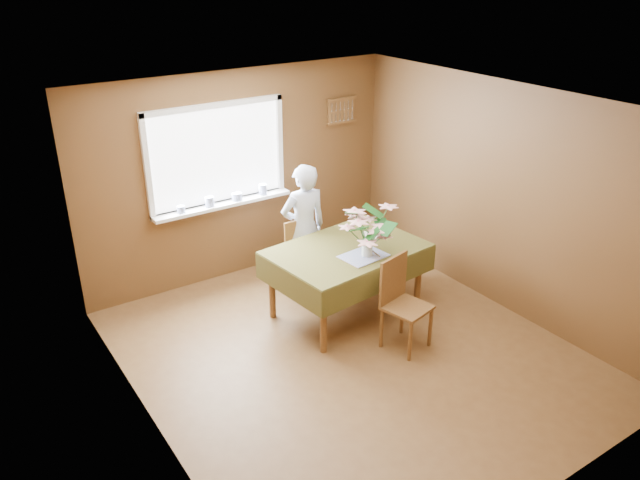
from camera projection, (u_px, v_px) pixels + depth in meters
floor at (350, 353)px, 6.28m from camera, size 4.50×4.50×0.00m
ceiling at (357, 106)px, 5.23m from camera, size 4.50×4.50×0.00m
wall_back at (241, 175)px, 7.45m from camera, size 4.00×0.00×4.00m
wall_front at (560, 361)px, 4.06m from camera, size 4.00×0.00×4.00m
wall_left at (142, 303)px, 4.74m from camera, size 0.00×4.50×4.50m
wall_right at (501, 198)px, 6.77m from camera, size 0.00×4.50×4.50m
window_assembly at (220, 172)px, 7.21m from camera, size 1.72×0.20×1.22m
spoon_rack at (341, 111)px, 7.91m from camera, size 0.44×0.05×0.33m
dining_table at (347, 256)px, 6.73m from camera, size 1.73×1.27×0.80m
chair_far at (295, 248)px, 7.38m from camera, size 0.39×0.39×0.89m
chair_near at (401, 299)px, 6.23m from camera, size 0.49×0.49×0.96m
seated_woman at (304, 228)px, 7.22m from camera, size 0.60×0.43×1.54m
flower_bouquet at (368, 227)px, 6.39m from camera, size 0.58×0.58×0.50m
side_plate at (374, 235)px, 6.99m from camera, size 0.26×0.26×0.01m
table_knife at (374, 252)px, 6.57m from camera, size 0.05×0.24×0.00m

